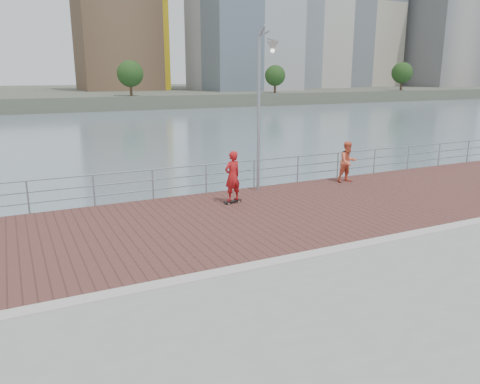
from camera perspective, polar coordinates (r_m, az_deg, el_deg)
name	(u,v)px	position (r m, az deg, el deg)	size (l,w,h in m)	color
water	(275,337)	(12.31, 4.31, -17.20)	(400.00, 400.00, 0.00)	slate
brick_lane	(217,221)	(14.41, -2.82, -3.57)	(40.00, 6.80, 0.02)	brown
curb	(277,262)	(11.39, 4.50, -8.45)	(40.00, 0.40, 0.06)	#B7B5AD
far_shore	(29,95)	(131.72, -24.28, 10.76)	(320.00, 95.00, 2.50)	#4C5142
guardrail	(180,178)	(17.30, -7.34, 1.70)	(39.06, 0.06, 1.13)	#8C9EA8
street_lamp	(265,82)	(17.27, 3.01, 13.23)	(0.42, 1.23, 5.79)	gray
skateboard	(233,201)	(16.35, -0.91, -1.12)	(0.73, 0.34, 0.08)	black
skateboarder	(232,176)	(16.13, -0.92, 1.95)	(0.64, 0.42, 1.75)	red
bystander	(348,162)	(19.88, 13.02, 3.60)	(0.82, 0.64, 1.70)	#EA6544
shoreline_trees	(52,73)	(86.32, -21.95, 13.29)	(145.05, 5.16, 6.88)	#473323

